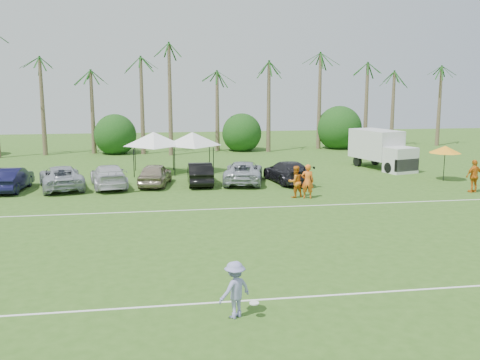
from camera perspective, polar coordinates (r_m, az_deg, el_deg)
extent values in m
plane|color=#335A1B|center=(14.55, 1.17, -15.84)|extent=(120.00, 120.00, 0.00)
cube|color=white|center=(16.35, -0.10, -12.79)|extent=(80.00, 0.10, 0.01)
cube|color=white|center=(27.71, -3.98, -3.16)|extent=(80.00, 0.10, 0.01)
cone|color=brown|center=(51.79, -20.01, 8.03)|extent=(0.44, 0.44, 10.00)
cone|color=brown|center=(51.19, -15.59, 8.81)|extent=(0.44, 0.44, 11.00)
cone|color=brown|center=(50.95, -11.01, 7.30)|extent=(0.44, 0.44, 8.00)
cone|color=brown|center=(50.96, -6.48, 7.98)|extent=(0.44, 0.44, 9.00)
cone|color=brown|center=(51.28, -1.98, 8.61)|extent=(0.44, 0.44, 10.00)
cone|color=brown|center=(51.92, 2.46, 9.18)|extent=(0.44, 0.44, 11.00)
cone|color=brown|center=(53.18, 7.78, 7.50)|extent=(0.44, 0.44, 8.00)
cone|color=brown|center=(54.82, 12.85, 7.94)|extent=(0.44, 0.44, 9.00)
cone|color=brown|center=(56.85, 17.61, 8.30)|extent=(0.44, 0.44, 10.00)
cone|color=brown|center=(58.73, 21.16, 8.63)|extent=(0.44, 0.44, 11.00)
cylinder|color=brown|center=(52.31, -13.04, 3.66)|extent=(0.30, 0.30, 1.40)
sphere|color=#123D11|center=(52.20, -13.09, 4.86)|extent=(4.00, 4.00, 4.00)
cylinder|color=brown|center=(52.84, 0.07, 3.99)|extent=(0.30, 0.30, 1.40)
sphere|color=#123D11|center=(52.73, 0.08, 5.18)|extent=(4.00, 4.00, 4.00)
cylinder|color=brown|center=(55.31, 10.38, 4.10)|extent=(0.30, 0.30, 1.40)
sphere|color=#123D11|center=(55.21, 10.42, 5.23)|extent=(4.00, 4.00, 4.00)
imported|color=orange|center=(30.45, 7.21, -0.14)|extent=(0.81, 0.63, 1.96)
imported|color=orange|center=(30.64, 5.92, -0.17)|extent=(1.04, 0.91, 1.82)
imported|color=orange|center=(34.81, 23.71, 0.39)|extent=(1.23, 0.69, 1.98)
cube|color=silver|center=(42.79, 14.30, 3.72)|extent=(3.25, 4.53, 2.22)
cube|color=silver|center=(40.76, 16.75, 2.04)|extent=(2.40, 2.09, 1.86)
cube|color=black|center=(40.31, 17.36, 1.54)|extent=(2.03, 0.82, 0.89)
cube|color=#E5590C|center=(43.55, 15.41, 3.25)|extent=(0.41, 1.37, 0.80)
cylinder|color=black|center=(40.39, 15.61, 1.27)|extent=(0.47, 0.84, 0.80)
cylinder|color=black|center=(41.56, 17.47, 1.41)|extent=(0.47, 0.84, 0.80)
cylinder|color=black|center=(43.25, 12.41, 1.97)|extent=(0.47, 0.84, 0.80)
cylinder|color=black|center=(44.34, 14.24, 2.09)|extent=(0.47, 0.84, 0.80)
cylinder|color=black|center=(37.83, -11.26, 1.80)|extent=(0.06, 0.06, 2.01)
cylinder|color=black|center=(37.82, -6.99, 1.92)|extent=(0.06, 0.06, 2.01)
cylinder|color=black|center=(40.62, -11.12, 2.37)|extent=(0.06, 0.06, 2.01)
cylinder|color=black|center=(40.61, -7.14, 2.48)|extent=(0.06, 0.06, 2.01)
pyramid|color=white|center=(38.97, -9.21, 5.08)|extent=(4.35, 4.35, 1.01)
cylinder|color=black|center=(38.01, -6.98, 1.92)|extent=(0.06, 0.06, 1.97)
cylinder|color=black|center=(38.21, -2.85, 2.03)|extent=(0.06, 0.06, 1.97)
cylinder|color=black|center=(40.74, -7.13, 2.47)|extent=(0.06, 0.06, 1.97)
cylinder|color=black|center=(40.92, -3.27, 2.57)|extent=(0.06, 0.06, 1.97)
pyramid|color=white|center=(39.22, -5.10, 5.11)|extent=(4.26, 4.26, 0.99)
cylinder|color=black|center=(38.22, 20.95, 1.48)|extent=(0.05, 0.05, 2.12)
cone|color=orange|center=(38.09, 21.05, 3.06)|extent=(2.12, 2.12, 0.48)
imported|color=#8B8BC5|center=(15.03, -0.55, -11.61)|extent=(1.20, 1.06, 1.61)
cylinder|color=white|center=(15.12, 1.52, -12.99)|extent=(0.27, 0.27, 0.03)
imported|color=#111133|center=(35.27, -23.19, 0.10)|extent=(1.78, 4.45, 1.44)
imported|color=#9DA2AC|center=(34.86, -18.54, 0.28)|extent=(3.56, 5.59, 1.44)
imported|color=silver|center=(34.51, -13.83, 0.42)|extent=(2.86, 5.23, 1.44)
imported|color=gray|center=(34.55, -9.06, 0.60)|extent=(2.44, 4.46, 1.44)
imported|color=black|center=(34.60, -4.30, 0.71)|extent=(1.63, 4.40, 1.44)
imported|color=#9FA4AF|center=(35.02, 0.37, 0.86)|extent=(3.43, 5.56, 1.44)
imported|color=black|center=(35.27, 5.07, 0.88)|extent=(2.65, 5.18, 1.44)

